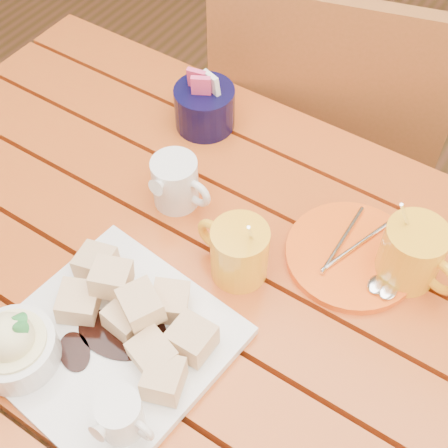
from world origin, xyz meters
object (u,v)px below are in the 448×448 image
Objects in this scene: coffee_mug_left at (238,251)px; chair_far at (324,141)px; dessert_plate at (91,341)px; orange_saucer at (352,256)px; table at (200,320)px; coffee_mug_right at (413,254)px.

chair_far is at bearing 106.94° from coffee_mug_left.
dessert_plate reaches higher than orange_saucer.
table is 0.34m from coffee_mug_right.
chair_far is at bearing 96.61° from table.
coffee_mug_left is 0.60m from chair_far.
coffee_mug_right is (0.24, 0.18, 0.16)m from table.
coffee_mug_left is at bearing 85.01° from chair_far.
dessert_plate is (-0.05, -0.16, 0.14)m from table.
coffee_mug_right is at bearing 111.70° from chair_far.
coffee_mug_left is 0.17m from orange_saucer.
coffee_mug_left is 0.14× the size of chair_far.
coffee_mug_left is at bearing -139.97° from orange_saucer.
orange_saucer is (0.22, 0.32, -0.02)m from dessert_plate.
coffee_mug_right is 0.57m from chair_far.
coffee_mug_right is at bearing 13.31° from orange_saucer.
coffee_mug_left is 0.94× the size of coffee_mug_right.
coffee_mug_left is 0.24m from coffee_mug_right.
dessert_plate reaches higher than table.
coffee_mug_right is 0.09m from orange_saucer.
coffee_mug_left is at bearing 54.97° from table.
coffee_mug_right reaches higher than dessert_plate.
table is at bearing -119.08° from coffee_mug_left.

